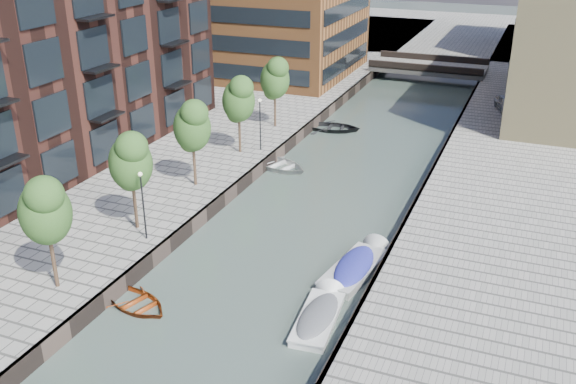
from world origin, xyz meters
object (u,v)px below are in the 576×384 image
Objects in this scene: sloop_4 at (333,130)px; motorboat_3 at (358,266)px; bridge at (429,67)px; tree_4 at (192,124)px; sloop_2 at (137,306)px; car at (507,103)px; tree_2 at (45,209)px; tree_5 at (238,98)px; motorboat_4 at (320,314)px; tree_3 at (130,160)px; tree_6 at (275,77)px; sloop_3 at (279,168)px.

motorboat_3 reaches higher than sloop_4.
bridge is 2.18× the size of tree_4.
sloop_2 is 30.41m from sloop_4.
car is (14.19, 8.78, 1.69)m from sloop_4.
sloop_4 is 0.83× the size of motorboat_3.
sloop_2 is at bearing -140.65° from motorboat_3.
bridge is 16.80m from car.
tree_2 is 1.00× the size of motorboat_3.
car is (18.31, 19.37, -3.61)m from tree_5.
tree_5 is 1.16× the size of motorboat_4.
car is at bearing 80.68° from motorboat_3.
tree_3 is 1.20× the size of sloop_4.
tree_6 is 1.20× the size of sloop_4.
tree_4 is 1.48× the size of sloop_2.
sloop_3 is (3.16, 0.22, -5.31)m from tree_5.
tree_2 reaches higher than car.
motorboat_3 is (9.98, -12.36, 0.23)m from sloop_3.
tree_2 is 28.00m from tree_6.
tree_4 is 9.50m from sloop_3.
tree_3 is 14.00m from tree_5.
tree_3 is at bearing 162.97° from sloop_4.
sloop_4 is at bearing 80.48° from tree_3.
tree_4 is 1.00× the size of motorboat_3.
bridge is 41.08m from tree_4.
bridge is 2.60× the size of sloop_3.
sloop_2 is 0.80× the size of sloop_3.
tree_3 and tree_5 have the same top height.
tree_4 is at bearing -102.00° from bridge.
bridge reaches higher than sloop_4.
motorboat_3 reaches higher than motorboat_4.
sloop_2 is at bearing -129.04° from car.
tree_6 is (0.00, 28.00, 0.00)m from tree_2.
sloop_2 is at bearing -73.57° from tree_4.
bridge is at bearing 71.90° from tree_6.
tree_3 is 21.00m from tree_6.
tree_6 reaches higher than car.
tree_4 is at bearing -90.00° from tree_5.
tree_5 and tree_6 have the same top height.
tree_4 and tree_5 have the same top height.
tree_4 is (-8.50, -40.00, 3.92)m from bridge.
motorboat_3 is (9.36, 7.68, 0.23)m from sloop_2.
sloop_3 is at bearing 77.48° from tree_3.
tree_2 is 1.48× the size of sloop_2.
tree_2 is at bearing -90.00° from tree_3.
tree_3 reaches higher than bridge.
bridge is 50.48m from motorboat_4.
motorboat_4 is (12.71, -3.29, -5.11)m from tree_3.
tree_5 is 20.86m from sloop_2.
bridge reaches higher than sloop_2.
tree_4 is at bearing 159.30° from sloop_4.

